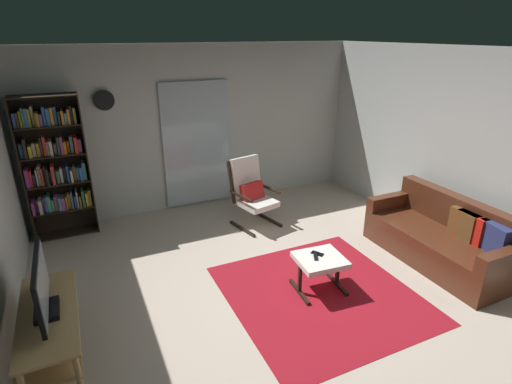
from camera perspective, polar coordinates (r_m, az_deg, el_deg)
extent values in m
plane|color=beige|center=(4.70, 3.83, -14.16)|extent=(7.02, 7.02, 0.00)
cube|color=silver|center=(6.65, -8.01, 8.95)|extent=(5.60, 0.06, 2.60)
cube|color=silver|center=(5.83, 28.27, 4.71)|extent=(0.06, 6.00, 2.60)
cube|color=silver|center=(6.63, -8.38, 6.66)|extent=(1.10, 0.01, 2.00)
cube|color=maroon|center=(4.74, 9.09, -14.07)|extent=(2.00, 2.09, 0.01)
cube|color=tan|center=(4.14, -27.41, -15.02)|extent=(0.48, 1.33, 0.02)
cube|color=tan|center=(4.28, -26.83, -17.64)|extent=(0.44, 1.27, 0.02)
cylinder|color=tan|center=(3.78, -23.79, -22.77)|extent=(0.05, 0.05, 0.44)
cylinder|color=tan|center=(4.76, -24.48, -12.70)|extent=(0.05, 0.05, 0.44)
cylinder|color=tan|center=(4.80, -29.15, -13.34)|extent=(0.05, 0.05, 0.44)
cube|color=silver|center=(4.32, -26.94, -16.46)|extent=(0.29, 0.28, 0.07)
cube|color=black|center=(4.12, -27.50, -14.61)|extent=(0.20, 0.32, 0.05)
cube|color=black|center=(3.97, -28.18, -11.43)|extent=(0.04, 0.89, 0.49)
cube|color=silver|center=(3.97, -27.88, -11.39)|extent=(0.01, 0.84, 0.44)
cube|color=black|center=(6.21, -30.16, 2.35)|extent=(0.02, 0.30, 2.00)
cube|color=black|center=(6.17, -22.68, 3.56)|extent=(0.02, 0.30, 2.00)
cube|color=black|center=(6.31, -26.44, 3.33)|extent=(0.83, 0.02, 2.00)
cube|color=black|center=(6.53, -25.00, -5.23)|extent=(0.80, 0.28, 0.02)
cube|color=black|center=(6.38, -25.54, -2.14)|extent=(0.80, 0.28, 0.02)
cube|color=black|center=(6.24, -26.13, 1.22)|extent=(0.80, 0.28, 0.02)
cube|color=black|center=(6.12, -26.75, 4.73)|extent=(0.80, 0.28, 0.02)
cube|color=black|center=(6.03, -27.39, 8.35)|extent=(0.80, 0.28, 0.02)
cube|color=black|center=(5.97, -28.04, 11.92)|extent=(0.80, 0.28, 0.02)
cube|color=#A04384|center=(6.35, -28.97, -1.88)|extent=(0.04, 0.22, 0.18)
cube|color=#8E398C|center=(6.37, -28.62, -1.79)|extent=(0.03, 0.11, 0.18)
cube|color=beige|center=(6.34, -28.18, -1.70)|extent=(0.04, 0.20, 0.20)
cube|color=#923B8C|center=(6.36, -27.80, -1.48)|extent=(0.03, 0.14, 0.21)
cube|color=#3E6AB9|center=(6.33, -27.57, -1.50)|extent=(0.02, 0.13, 0.22)
cube|color=teal|center=(6.36, -27.24, -1.31)|extent=(0.04, 0.21, 0.23)
cube|color=#338B46|center=(6.33, -26.81, -1.60)|extent=(0.04, 0.12, 0.17)
cube|color=#984585|center=(6.33, -26.42, -1.33)|extent=(0.04, 0.14, 0.22)
cube|color=#519EA3|center=(6.33, -26.00, -1.34)|extent=(0.04, 0.20, 0.19)
cube|color=#8C4998|center=(6.33, -25.61, -1.33)|extent=(0.04, 0.20, 0.18)
cube|color=olive|center=(6.36, -25.25, -1.19)|extent=(0.02, 0.20, 0.18)
cube|color=orange|center=(6.33, -24.92, -1.06)|extent=(0.04, 0.12, 0.21)
cube|color=#3B62AB|center=(6.32, -24.61, -0.88)|extent=(0.02, 0.20, 0.25)
cube|color=#335CB5|center=(6.33, -24.23, -1.12)|extent=(0.02, 0.15, 0.18)
cube|color=beige|center=(6.34, -24.01, -0.76)|extent=(0.02, 0.24, 0.24)
cube|color=brown|center=(6.32, -23.64, -1.09)|extent=(0.02, 0.23, 0.17)
cube|color=#367940|center=(6.33, -23.30, -0.65)|extent=(0.03, 0.23, 0.25)
cube|color=gold|center=(6.32, -22.85, -0.81)|extent=(0.03, 0.17, 0.20)
cube|color=#9B913E|center=(6.33, -22.53, -0.60)|extent=(0.04, 0.17, 0.23)
cube|color=#933487|center=(6.21, -29.65, 1.81)|extent=(0.04, 0.21, 0.25)
cube|color=red|center=(6.22, -29.25, 1.74)|extent=(0.03, 0.14, 0.22)
cube|color=black|center=(6.23, -28.89, 1.58)|extent=(0.03, 0.16, 0.17)
cube|color=beige|center=(6.20, -28.60, 1.85)|extent=(0.02, 0.13, 0.23)
cube|color=#C0B19E|center=(6.22, -28.29, 2.15)|extent=(0.04, 0.16, 0.27)
cube|color=red|center=(6.21, -27.98, 2.11)|extent=(0.02, 0.23, 0.25)
cube|color=black|center=(6.22, -27.69, 2.24)|extent=(0.02, 0.22, 0.26)
cube|color=#252424|center=(6.19, -27.41, 2.10)|extent=(0.03, 0.23, 0.24)
cube|color=teal|center=(6.22, -27.09, 1.83)|extent=(0.02, 0.12, 0.16)
cube|color=#CD3739|center=(6.18, -26.78, 2.31)|extent=(0.04, 0.23, 0.26)
cube|color=#2B894E|center=(6.19, -26.24, 2.02)|extent=(0.04, 0.13, 0.18)
cube|color=beige|center=(6.19, -25.84, 2.21)|extent=(0.03, 0.12, 0.21)
cube|color=#2B2422|center=(6.20, -25.46, 2.37)|extent=(0.03, 0.12, 0.22)
cube|color=#2B58AA|center=(6.20, -25.11, 2.50)|extent=(0.03, 0.20, 0.23)
cube|color=beige|center=(6.19, -24.66, 2.27)|extent=(0.03, 0.23, 0.17)
cube|color=brown|center=(6.19, -24.32, 2.51)|extent=(0.03, 0.13, 0.21)
cube|color=teal|center=(6.21, -23.94, 2.46)|extent=(0.04, 0.14, 0.18)
cube|color=#2F65B9|center=(6.19, -23.56, 2.53)|extent=(0.04, 0.21, 0.19)
cube|color=teal|center=(6.21, -23.20, 2.90)|extent=(0.04, 0.20, 0.25)
cube|color=teal|center=(6.12, -30.29, 5.10)|extent=(0.04, 0.12, 0.20)
cube|color=#2B2825|center=(6.11, -29.88, 5.48)|extent=(0.03, 0.23, 0.26)
cube|color=gold|center=(6.10, -29.34, 5.05)|extent=(0.04, 0.16, 0.16)
cube|color=#BAB2AA|center=(6.12, -28.94, 5.27)|extent=(0.04, 0.10, 0.18)
cube|color=gold|center=(6.12, -28.45, 5.38)|extent=(0.04, 0.13, 0.18)
cube|color=#2C2D1F|center=(6.10, -28.13, 5.73)|extent=(0.03, 0.17, 0.25)
cube|color=red|center=(6.09, -27.78, 5.80)|extent=(0.03, 0.13, 0.26)
cube|color=beige|center=(6.12, -27.39, 5.59)|extent=(0.03, 0.17, 0.19)
cube|color=beige|center=(6.10, -27.03, 5.67)|extent=(0.04, 0.24, 0.20)
cube|color=beige|center=(6.11, -26.55, 5.55)|extent=(0.03, 0.11, 0.15)
cube|color=#2E2F31|center=(6.08, -26.21, 6.00)|extent=(0.03, 0.22, 0.24)
cube|color=#924588|center=(6.10, -25.85, 6.10)|extent=(0.03, 0.23, 0.24)
cube|color=orange|center=(6.11, -25.45, 5.81)|extent=(0.04, 0.22, 0.17)
cube|color=orange|center=(6.11, -25.03, 5.88)|extent=(0.03, 0.10, 0.16)
cube|color=teal|center=(6.08, -24.67, 6.17)|extent=(0.04, 0.11, 0.23)
cube|color=red|center=(6.08, -24.17, 6.23)|extent=(0.04, 0.22, 0.22)
cube|color=#8B498C|center=(6.08, -23.72, 6.11)|extent=(0.04, 0.14, 0.18)
cube|color=#3C56B5|center=(6.04, -31.05, 8.68)|extent=(0.04, 0.13, 0.19)
cube|color=brown|center=(6.06, -30.67, 8.78)|extent=(0.03, 0.17, 0.19)
cube|color=#A29C26|center=(6.02, -30.38, 8.92)|extent=(0.02, 0.15, 0.22)
cube|color=#32844D|center=(6.04, -30.09, 9.19)|extent=(0.03, 0.22, 0.25)
cube|color=#3C60B3|center=(6.04, -29.75, 9.20)|extent=(0.03, 0.23, 0.24)
cube|color=#999C26|center=(6.01, -29.45, 9.15)|extent=(0.02, 0.15, 0.23)
cube|color=beige|center=(6.04, -29.11, 9.37)|extent=(0.03, 0.11, 0.25)
cube|color=orange|center=(6.03, -28.73, 9.06)|extent=(0.02, 0.20, 0.18)
cube|color=olive|center=(6.02, -28.48, 9.08)|extent=(0.02, 0.22, 0.18)
cube|color=#884090|center=(6.02, -28.15, 9.05)|extent=(0.03, 0.21, 0.16)
cube|color=#2C61A4|center=(6.02, -27.81, 9.53)|extent=(0.03, 0.18, 0.25)
cube|color=teal|center=(6.01, -27.39, 9.49)|extent=(0.04, 0.20, 0.22)
cube|color=orange|center=(6.01, -26.96, 9.60)|extent=(0.04, 0.19, 0.23)
cube|color=#2869A3|center=(6.00, -26.56, 9.68)|extent=(0.03, 0.15, 0.24)
cube|color=#242C1C|center=(6.01, -26.14, 9.49)|extent=(0.03, 0.22, 0.18)
cube|color=orange|center=(6.02, -25.73, 9.59)|extent=(0.03, 0.23, 0.19)
cube|color=teal|center=(6.02, -25.36, 9.49)|extent=(0.03, 0.21, 0.15)
cube|color=orange|center=(6.01, -25.04, 9.75)|extent=(0.03, 0.21, 0.20)
cube|color=#2E222C|center=(6.02, -24.74, 10.00)|extent=(0.02, 0.20, 0.24)
cube|color=olive|center=(5.99, -24.33, 9.89)|extent=(0.03, 0.16, 0.21)
cube|color=#502716|center=(5.68, 24.21, -7.08)|extent=(0.80, 1.87, 0.40)
cube|color=#502716|center=(5.73, 26.91, -2.71)|extent=(0.18, 1.87, 0.42)
cube|color=#502716|center=(5.11, 31.87, -8.01)|extent=(0.80, 0.14, 0.20)
cube|color=#502716|center=(6.07, 18.70, -1.22)|extent=(0.80, 0.14, 0.20)
cube|color=brown|center=(5.55, 27.43, -4.02)|extent=(0.18, 0.39, 0.34)
cube|color=navy|center=(5.35, 30.70, -5.62)|extent=(0.21, 0.40, 0.34)
cube|color=red|center=(5.50, 28.21, -4.41)|extent=(0.16, 0.39, 0.34)
cube|color=black|center=(6.31, 1.86, -3.90)|extent=(0.18, 0.59, 0.04)
cube|color=black|center=(6.25, 0.40, 2.38)|extent=(0.08, 0.18, 0.63)
cube|color=black|center=(6.12, 1.80, 0.56)|extent=(0.16, 0.52, 0.03)
cube|color=black|center=(6.03, -1.96, -5.22)|extent=(0.18, 0.59, 0.04)
cube|color=black|center=(5.96, -3.52, 1.35)|extent=(0.08, 0.18, 0.63)
cube|color=black|center=(5.82, -2.14, -0.59)|extent=(0.16, 0.52, 0.03)
cube|color=white|center=(6.00, 0.11, -1.53)|extent=(0.59, 0.62, 0.08)
cube|color=white|center=(6.07, -1.40, 2.19)|extent=(0.51, 0.29, 0.60)
cube|color=red|center=(6.03, -0.47, -0.19)|extent=(0.40, 0.29, 0.34)
cube|color=white|center=(4.61, 9.06, -9.46)|extent=(0.56, 0.52, 0.06)
cube|color=black|center=(4.71, 6.15, -13.86)|extent=(0.08, 0.48, 0.04)
cube|color=black|center=(4.61, 6.24, -12.06)|extent=(0.04, 0.04, 0.36)
cube|color=black|center=(4.91, 11.33, -12.57)|extent=(0.08, 0.48, 0.04)
cube|color=black|center=(4.81, 11.49, -10.81)|extent=(0.04, 0.04, 0.36)
cube|color=black|center=(4.58, 8.45, -9.05)|extent=(0.10, 0.15, 0.02)
cube|color=black|center=(4.65, 8.68, -8.62)|extent=(0.13, 0.16, 0.01)
cylinder|color=silver|center=(6.23, -20.74, 12.07)|extent=(0.28, 0.02, 0.28)
cylinder|color=black|center=(6.22, -20.73, 12.06)|extent=(0.29, 0.01, 0.29)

